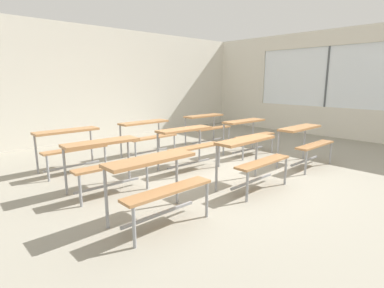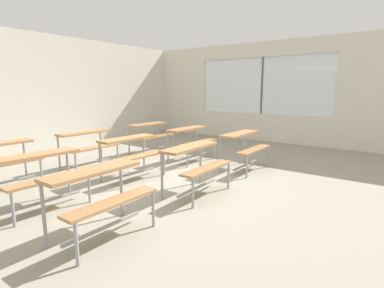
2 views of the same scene
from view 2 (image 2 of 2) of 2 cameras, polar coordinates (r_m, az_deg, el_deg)
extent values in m
cube|color=gray|center=(5.29, -4.44, -7.48)|extent=(10.00, 9.00, 0.05)
cube|color=silver|center=(8.68, -28.02, 8.59)|extent=(10.00, 0.12, 3.00)
cube|color=silver|center=(9.47, 15.68, 2.93)|extent=(0.12, 9.00, 0.85)
cube|color=silver|center=(9.47, 16.41, 17.17)|extent=(0.12, 9.00, 0.45)
cube|color=silver|center=(11.15, -1.58, 10.96)|extent=(0.12, 1.90, 1.70)
cube|color=white|center=(9.59, 13.23, 10.78)|extent=(0.02, 4.20, 1.70)
cube|color=#4C5156|center=(9.59, 13.23, 10.78)|extent=(0.06, 0.05, 1.70)
cube|color=#A87547|center=(3.44, -18.40, -4.93)|extent=(1.10, 0.32, 0.04)
cube|color=#A87547|center=(3.28, -14.81, -10.64)|extent=(1.10, 0.22, 0.03)
cylinder|color=gray|center=(3.42, -26.41, -11.92)|extent=(0.04, 0.04, 0.72)
cylinder|color=gray|center=(3.94, -13.32, -8.19)|extent=(0.04, 0.04, 0.72)
cylinder|color=gray|center=(3.04, -21.15, -17.31)|extent=(0.04, 0.04, 0.44)
cylinder|color=gray|center=(3.61, -7.41, -12.13)|extent=(0.04, 0.04, 0.44)
cube|color=gray|center=(3.54, -16.45, -15.05)|extent=(1.00, 0.03, 0.03)
cube|color=#A87547|center=(4.59, -0.41, -0.61)|extent=(1.10, 0.34, 0.04)
cube|color=#A87547|center=(4.47, 2.93, -4.59)|extent=(1.10, 0.24, 0.03)
cylinder|color=gray|center=(4.38, -5.76, -6.06)|extent=(0.04, 0.04, 0.72)
cylinder|color=gray|center=(5.14, 1.60, -3.50)|extent=(0.04, 0.04, 0.72)
cylinder|color=gray|center=(4.10, 0.16, -9.24)|extent=(0.04, 0.04, 0.44)
cylinder|color=gray|center=(4.91, 6.96, -5.97)|extent=(0.04, 0.04, 0.44)
cube|color=gray|center=(4.67, 1.01, -8.29)|extent=(1.00, 0.05, 0.03)
cube|color=#A87547|center=(6.04, 9.14, 1.94)|extent=(1.10, 0.32, 0.04)
cube|color=#A87547|center=(5.95, 11.80, -1.02)|extent=(1.10, 0.22, 0.03)
cylinder|color=gray|center=(5.74, 5.49, -2.07)|extent=(0.04, 0.04, 0.72)
cylinder|color=gray|center=(6.60, 9.96, -0.53)|extent=(0.04, 0.04, 0.72)
cylinder|color=gray|center=(5.52, 10.39, -4.20)|extent=(0.04, 0.04, 0.44)
cylinder|color=gray|center=(6.41, 14.32, -2.31)|extent=(0.04, 0.04, 0.44)
cube|color=gray|center=(6.10, 10.14, -3.95)|extent=(1.00, 0.03, 0.03)
cube|color=#A87547|center=(4.55, -27.49, -1.91)|extent=(1.11, 0.37, 0.04)
cube|color=#A87547|center=(4.33, -25.44, -6.14)|extent=(1.11, 0.27, 0.03)
cylinder|color=gray|center=(4.96, -22.53, -4.84)|extent=(0.04, 0.04, 0.72)
cylinder|color=gray|center=(4.14, -30.96, -10.59)|extent=(0.04, 0.04, 0.44)
cylinder|color=gray|center=(4.54, -19.01, -7.83)|extent=(0.04, 0.04, 0.44)
cube|color=gray|center=(4.59, -26.11, -9.75)|extent=(1.00, 0.07, 0.03)
cube|color=#A87547|center=(5.51, -12.16, 1.02)|extent=(1.11, 0.37, 0.04)
cube|color=#A87547|center=(5.32, -9.86, -2.30)|extent=(1.11, 0.27, 0.03)
cylinder|color=gray|center=(5.40, -17.07, -3.30)|extent=(0.04, 0.04, 0.72)
cylinder|color=gray|center=(6.00, -9.18, -1.61)|extent=(0.04, 0.04, 0.72)
cylinder|color=gray|center=(5.00, -13.40, -5.86)|extent=(0.04, 0.04, 0.44)
cylinder|color=gray|center=(5.64, -5.38, -3.75)|extent=(0.04, 0.04, 0.44)
cube|color=gray|center=(5.54, -10.99, -5.46)|extent=(1.00, 0.07, 0.03)
cube|color=#A87547|center=(6.73, -0.86, 2.93)|extent=(1.11, 0.37, 0.04)
cube|color=#A87547|center=(6.57, 1.30, 0.28)|extent=(1.11, 0.27, 0.03)
cylinder|color=gray|center=(6.51, -4.61, -0.57)|extent=(0.04, 0.04, 0.72)
cylinder|color=gray|center=(7.25, 0.82, 0.61)|extent=(0.04, 0.04, 0.72)
cylinder|color=gray|center=(6.18, -0.87, -2.45)|extent=(0.04, 0.04, 0.44)
cylinder|color=gray|center=(6.96, 4.38, -1.01)|extent=(0.04, 0.04, 0.44)
cube|color=gray|center=(6.75, 0.07, -2.39)|extent=(1.00, 0.07, 0.03)
cube|color=#A87547|center=(5.54, -31.95, -3.25)|extent=(1.10, 0.22, 0.03)
cylinder|color=gray|center=(6.16, -29.22, -2.51)|extent=(0.04, 0.04, 0.72)
cylinder|color=gray|center=(5.71, -26.76, -4.69)|extent=(0.04, 0.04, 0.44)
cube|color=gray|center=(5.78, -32.31, -6.24)|extent=(1.00, 0.04, 0.03)
cube|color=#A87547|center=(6.51, -19.86, 2.06)|extent=(1.10, 0.33, 0.04)
cube|color=#A87547|center=(6.30, -18.05, -0.68)|extent=(1.10, 0.23, 0.03)
cylinder|color=gray|center=(6.43, -24.03, -1.59)|extent=(0.04, 0.04, 0.72)
cylinder|color=gray|center=(6.97, -16.96, -0.25)|extent=(0.04, 0.04, 0.72)
cylinder|color=gray|center=(6.00, -21.27, -3.58)|extent=(0.04, 0.04, 0.44)
cylinder|color=gray|center=(6.58, -13.97, -1.98)|extent=(0.04, 0.04, 0.44)
cube|color=gray|center=(6.51, -18.82, -3.43)|extent=(1.00, 0.04, 0.03)
cube|color=#A87547|center=(7.65, -8.50, 3.73)|extent=(1.11, 0.35, 0.04)
cube|color=#A87547|center=(7.46, -6.75, 1.43)|extent=(1.11, 0.25, 0.03)
cylinder|color=gray|center=(7.47, -11.95, 0.67)|extent=(0.04, 0.04, 0.72)
cylinder|color=gray|center=(8.14, -6.56, 1.62)|extent=(0.04, 0.04, 0.72)
cylinder|color=gray|center=(7.09, -9.04, -0.90)|extent=(0.04, 0.04, 0.44)
cylinder|color=gray|center=(7.79, -3.66, 0.23)|extent=(0.04, 0.04, 0.44)
cube|color=gray|center=(7.64, -7.66, -0.96)|extent=(1.00, 0.06, 0.03)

